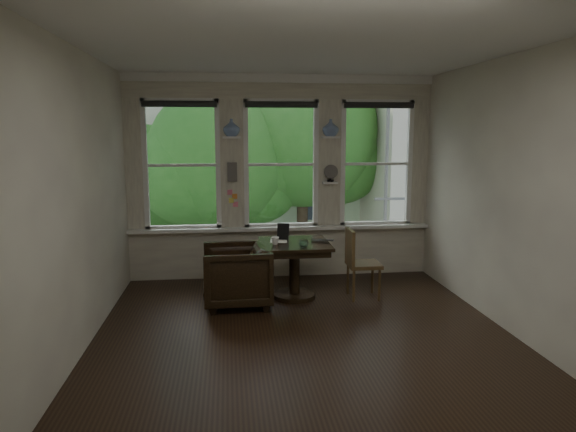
{
  "coord_description": "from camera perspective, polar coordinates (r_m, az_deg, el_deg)",
  "views": [
    {
      "loc": [
        -0.79,
        -5.37,
        2.17
      ],
      "look_at": [
        -0.05,
        0.9,
        1.14
      ],
      "focal_mm": 32.0,
      "sensor_mm": 36.0,
      "label": 1
    }
  ],
  "objects": [
    {
      "name": "sticky_notes",
      "position": [
        7.61,
        -6.17,
        2.26
      ],
      "size": [
        0.16,
        0.01,
        0.24
      ],
      "primitive_type": null,
      "color": "pink",
      "rests_on": "ground"
    },
    {
      "name": "ground",
      "position": [
        5.84,
        1.58,
        -12.54
      ],
      "size": [
        4.5,
        4.5,
        0.0
      ],
      "primitive_type": "plane",
      "color": "black",
      "rests_on": "ground"
    },
    {
      "name": "intercom",
      "position": [
        7.57,
        -6.22,
        4.89
      ],
      "size": [
        0.14,
        0.06,
        0.28
      ],
      "primitive_type": "cube",
      "color": "#59544F",
      "rests_on": "ground"
    },
    {
      "name": "desk_fan",
      "position": [
        7.67,
        4.72,
        4.45
      ],
      "size": [
        0.2,
        0.2,
        0.24
      ],
      "primitive_type": null,
      "color": "#59544F",
      "rests_on": "ground"
    },
    {
      "name": "armchair_left",
      "position": [
        6.55,
        -5.74,
        -6.58
      ],
      "size": [
        0.88,
        0.86,
        0.77
      ],
      "primitive_type": "imported",
      "rotation": [
        0.0,
        0.0,
        -1.54
      ],
      "color": "black",
      "rests_on": "ground"
    },
    {
      "name": "cushion_red",
      "position": [
        6.53,
        -5.75,
        -6.05
      ],
      "size": [
        0.45,
        0.45,
        0.06
      ],
      "primitive_type": "cube",
      "color": "maroon",
      "rests_on": "armchair_left"
    },
    {
      "name": "vase_left",
      "position": [
        7.52,
        -6.3,
        9.73
      ],
      "size": [
        0.24,
        0.24,
        0.25
      ],
      "primitive_type": "imported",
      "color": "silver",
      "rests_on": "shelf_left"
    },
    {
      "name": "vase_right",
      "position": [
        7.67,
        4.76,
        9.75
      ],
      "size": [
        0.24,
        0.24,
        0.25
      ],
      "primitive_type": "imported",
      "color": "silver",
      "rests_on": "shelf_right"
    },
    {
      "name": "drinking_glass",
      "position": [
        6.41,
        1.75,
        -3.09
      ],
      "size": [
        0.15,
        0.15,
        0.1
      ],
      "primitive_type": "imported",
      "rotation": [
        0.0,
        0.0,
        -0.28
      ],
      "color": "white",
      "rests_on": "table"
    },
    {
      "name": "tablet",
      "position": [
        6.87,
        -0.55,
        -1.73
      ],
      "size": [
        0.17,
        0.12,
        0.22
      ],
      "primitive_type": "cube",
      "rotation": [
        -0.26,
        0.0,
        -0.28
      ],
      "color": "black",
      "rests_on": "table"
    },
    {
      "name": "window_left",
      "position": [
        7.66,
        -11.69,
        5.55
      ],
      "size": [
        1.1,
        0.12,
        1.9
      ],
      "primitive_type": null,
      "color": "white",
      "rests_on": "ground"
    },
    {
      "name": "window_center",
      "position": [
        7.67,
        -0.79,
        5.75
      ],
      "size": [
        1.1,
        0.12,
        1.9
      ],
      "primitive_type": null,
      "color": "white",
      "rests_on": "ground"
    },
    {
      "name": "wall_back",
      "position": [
        7.69,
        -0.78,
        4.26
      ],
      "size": [
        4.5,
        0.0,
        4.5
      ],
      "primitive_type": "plane",
      "rotation": [
        1.57,
        0.0,
        0.0
      ],
      "color": "beige",
      "rests_on": "ground"
    },
    {
      "name": "laptop",
      "position": [
        6.73,
        3.81,
        -2.83
      ],
      "size": [
        0.33,
        0.26,
        0.02
      ],
      "primitive_type": "imported",
      "rotation": [
        0.0,
        0.0,
        -0.29
      ],
      "color": "black",
      "rests_on": "table"
    },
    {
      "name": "wall_right",
      "position": [
        6.2,
        22.7,
        2.35
      ],
      "size": [
        0.0,
        4.5,
        4.5
      ],
      "primitive_type": "plane",
      "rotation": [
        1.57,
        0.0,
        -1.57
      ],
      "color": "beige",
      "rests_on": "ground"
    },
    {
      "name": "wall_left",
      "position": [
        5.6,
        -21.78,
        1.75
      ],
      "size": [
        0.0,
        4.5,
        4.5
      ],
      "primitive_type": "plane",
      "rotation": [
        1.57,
        0.0,
        1.57
      ],
      "color": "beige",
      "rests_on": "ground"
    },
    {
      "name": "wall_front",
      "position": [
        3.28,
        7.35,
        -2.54
      ],
      "size": [
        4.5,
        0.0,
        4.5
      ],
      "primitive_type": "plane",
      "rotation": [
        -1.57,
        0.0,
        0.0
      ],
      "color": "beige",
      "rests_on": "ground"
    },
    {
      "name": "mug",
      "position": [
        6.58,
        -1.45,
        -2.76
      ],
      "size": [
        0.14,
        0.14,
        0.1
      ],
      "primitive_type": "imported",
      "rotation": [
        0.0,
        0.0,
        0.34
      ],
      "color": "white",
      "rests_on": "table"
    },
    {
      "name": "ceiling",
      "position": [
        5.49,
        1.73,
        17.97
      ],
      "size": [
        4.5,
        4.5,
        0.0
      ],
      "primitive_type": "plane",
      "rotation": [
        3.14,
        0.0,
        0.0
      ],
      "color": "silver",
      "rests_on": "ground"
    },
    {
      "name": "side_chair_right",
      "position": [
        6.86,
        8.41,
        -5.27
      ],
      "size": [
        0.42,
        0.42,
        0.92
      ],
      "primitive_type": null,
      "rotation": [
        0.0,
        0.0,
        1.56
      ],
      "color": "#463019",
      "rests_on": "ground"
    },
    {
      "name": "table",
      "position": [
        6.8,
        0.72,
        -6.03
      ],
      "size": [
        0.9,
        0.9,
        0.75
      ],
      "primitive_type": null,
      "color": "black",
      "rests_on": "ground"
    },
    {
      "name": "shelf_right",
      "position": [
        7.67,
        4.74,
        8.71
      ],
      "size": [
        0.26,
        0.16,
        0.03
      ],
      "primitive_type": "cube",
      "color": "white",
      "rests_on": "ground"
    },
    {
      "name": "papers",
      "position": [
        6.83,
        -1.03,
        -2.72
      ],
      "size": [
        0.25,
        0.32,
        0.0
      ],
      "primitive_type": "cube",
      "rotation": [
        0.0,
        0.0,
        -0.12
      ],
      "color": "silver",
      "rests_on": "table"
    },
    {
      "name": "window_right",
      "position": [
        7.95,
        9.72,
        5.74
      ],
      "size": [
        1.1,
        0.12,
        1.9
      ],
      "primitive_type": null,
      "color": "white",
      "rests_on": "ground"
    },
    {
      "name": "shelf_left",
      "position": [
        7.52,
        -6.28,
        8.67
      ],
      "size": [
        0.26,
        0.16,
        0.03
      ],
      "primitive_type": "cube",
      "color": "white",
      "rests_on": "ground"
    }
  ]
}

